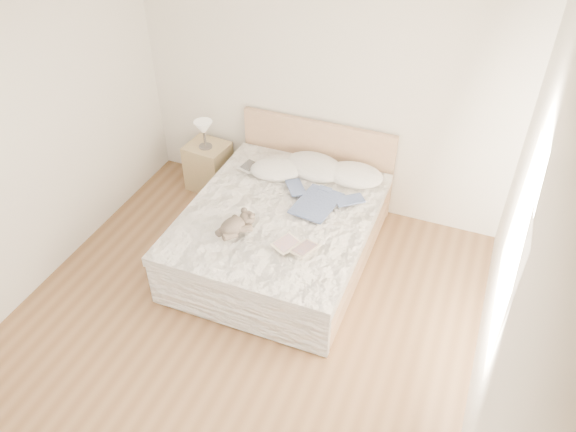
% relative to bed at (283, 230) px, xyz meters
% --- Properties ---
extents(floor, '(4.00, 4.50, 0.00)m').
position_rel_bed_xyz_m(floor, '(0.00, -1.19, -0.31)').
color(floor, brown).
rests_on(floor, ground).
extents(ceiling, '(4.00, 4.50, 0.00)m').
position_rel_bed_xyz_m(ceiling, '(0.00, -1.19, 2.39)').
color(ceiling, white).
rests_on(ceiling, ground).
extents(wall_back, '(4.00, 0.02, 2.70)m').
position_rel_bed_xyz_m(wall_back, '(0.00, 1.06, 1.04)').
color(wall_back, white).
rests_on(wall_back, ground).
extents(wall_left, '(0.02, 4.50, 2.70)m').
position_rel_bed_xyz_m(wall_left, '(-2.00, -1.19, 1.04)').
color(wall_left, white).
rests_on(wall_left, ground).
extents(wall_right, '(0.02, 4.50, 2.70)m').
position_rel_bed_xyz_m(wall_right, '(2.00, -1.19, 1.04)').
color(wall_right, white).
rests_on(wall_right, ground).
extents(window, '(0.02, 1.30, 1.10)m').
position_rel_bed_xyz_m(window, '(1.99, -0.89, 1.14)').
color(window, white).
rests_on(window, wall_right).
extents(bed, '(1.72, 2.14, 1.00)m').
position_rel_bed_xyz_m(bed, '(0.00, 0.00, 0.00)').
color(bed, tan).
rests_on(bed, floor).
extents(nightstand, '(0.49, 0.44, 0.56)m').
position_rel_bed_xyz_m(nightstand, '(-1.24, 0.77, -0.03)').
color(nightstand, tan).
rests_on(nightstand, floor).
extents(table_lamp, '(0.27, 0.27, 0.32)m').
position_rel_bed_xyz_m(table_lamp, '(-1.23, 0.73, 0.49)').
color(table_lamp, '#47423D').
rests_on(table_lamp, nightstand).
extents(pillow_left, '(0.63, 0.53, 0.16)m').
position_rel_bed_xyz_m(pillow_left, '(-0.28, 0.50, 0.33)').
color(pillow_left, white).
rests_on(pillow_left, bed).
extents(pillow_middle, '(0.75, 0.60, 0.20)m').
position_rel_bed_xyz_m(pillow_middle, '(0.07, 0.70, 0.33)').
color(pillow_middle, white).
rests_on(pillow_middle, bed).
extents(pillow_right, '(0.62, 0.44, 0.18)m').
position_rel_bed_xyz_m(pillow_right, '(0.50, 0.71, 0.33)').
color(pillow_right, white).
rests_on(pillow_right, bed).
extents(blouse, '(0.63, 0.66, 0.02)m').
position_rel_bed_xyz_m(blouse, '(0.30, 0.13, 0.32)').
color(blouse, '#384874').
rests_on(blouse, bed).
extents(photo_book, '(0.34, 0.26, 0.02)m').
position_rel_bed_xyz_m(photo_book, '(-0.49, 0.46, 0.32)').
color(photo_book, silver).
rests_on(photo_book, bed).
extents(childrens_book, '(0.42, 0.35, 0.02)m').
position_rel_bed_xyz_m(childrens_book, '(0.34, -0.53, 0.32)').
color(childrens_book, beige).
rests_on(childrens_book, bed).
extents(teddy_bear, '(0.34, 0.39, 0.17)m').
position_rel_bed_xyz_m(teddy_bear, '(-0.25, -0.57, 0.34)').
color(teddy_bear, brown).
rests_on(teddy_bear, bed).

